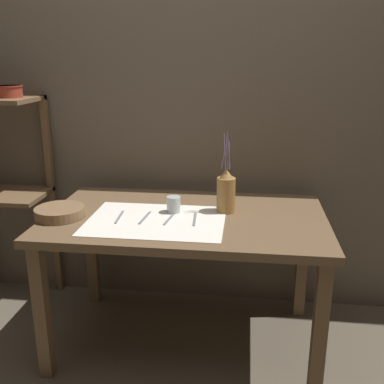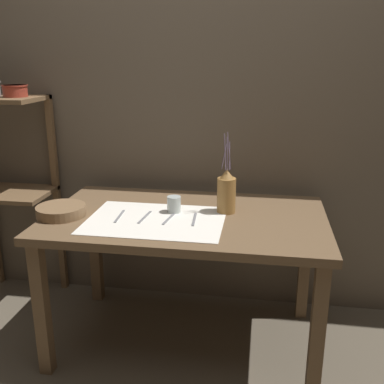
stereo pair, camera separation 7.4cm
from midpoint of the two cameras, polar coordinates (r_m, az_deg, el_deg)
ground_plane at (r=2.55m, az=0.17°, el=-18.31°), size 12.00×12.00×0.00m
stone_wall_back at (r=2.60m, az=2.00°, el=10.99°), size 7.00×0.06×2.40m
wooden_table at (r=2.24m, az=0.18°, el=-4.98°), size 1.37×0.81×0.72m
wooden_shelf_unit at (r=2.86m, az=-21.64°, el=3.60°), size 0.50×0.35×1.25m
linen_cloth at (r=2.14m, az=-3.67°, el=-3.58°), size 0.65×0.47×0.00m
pitcher_with_flowers at (r=2.23m, az=5.34°, el=-0.07°), size 0.09×0.09×0.41m
wooden_bowl at (r=2.27m, az=-15.41°, el=-2.32°), size 0.24×0.24×0.05m
glass_tumbler_near at (r=2.23m, az=-1.36°, el=-1.58°), size 0.07×0.07×0.08m
fork_outer at (r=2.20m, az=-8.25°, el=-3.06°), size 0.02×0.17×0.00m
knife_center at (r=2.18m, az=-5.06°, el=-3.21°), size 0.03×0.17×0.00m
spoon_outer at (r=2.20m, az=-1.48°, el=-2.85°), size 0.04×0.18×0.02m
fork_inner at (r=2.14m, az=1.28°, el=-3.49°), size 0.02×0.17×0.00m
metal_pot_small at (r=2.70m, az=-20.82°, el=11.98°), size 0.14×0.14×0.07m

